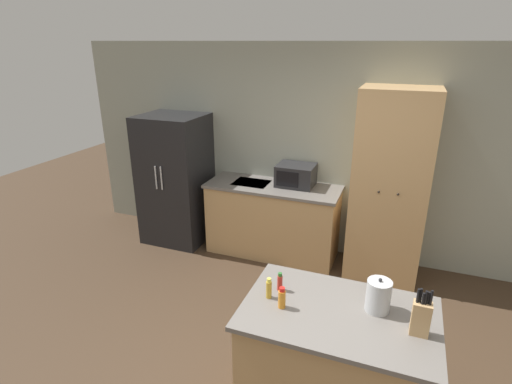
% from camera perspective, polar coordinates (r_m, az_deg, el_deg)
% --- Properties ---
extents(ground_plane, '(14.00, 14.00, 0.00)m').
position_cam_1_polar(ground_plane, '(3.61, 4.27, -25.39)').
color(ground_plane, '#423021').
extents(wall_back, '(7.20, 0.06, 2.60)m').
position_cam_1_polar(wall_back, '(4.96, 12.58, 5.10)').
color(wall_back, '#9EA393').
rests_on(wall_back, ground_plane).
extents(refrigerator, '(0.82, 0.76, 1.72)m').
position_cam_1_polar(refrigerator, '(5.46, -11.40, 1.81)').
color(refrigerator, black).
rests_on(refrigerator, ground_plane).
extents(back_counter, '(1.66, 0.65, 0.93)m').
position_cam_1_polar(back_counter, '(5.11, 2.40, -3.92)').
color(back_counter, tan).
rests_on(back_counter, ground_plane).
extents(pantry_cabinet, '(0.80, 0.64, 2.16)m').
position_cam_1_polar(pantry_cabinet, '(4.66, 18.56, 0.65)').
color(pantry_cabinet, tan).
rests_on(pantry_cabinet, ground_plane).
extents(kitchen_island, '(1.30, 0.83, 0.89)m').
position_cam_1_polar(kitchen_island, '(3.15, 11.13, -22.82)').
color(kitchen_island, tan).
rests_on(kitchen_island, ground_plane).
extents(microwave, '(0.45, 0.38, 0.26)m').
position_cam_1_polar(microwave, '(4.91, 5.72, 2.42)').
color(microwave, '#232326').
rests_on(microwave, back_counter).
extents(knife_block, '(0.11, 0.08, 0.33)m').
position_cam_1_polar(knife_block, '(2.75, 22.50, -16.21)').
color(knife_block, tan).
rests_on(knife_block, kitchen_island).
extents(spice_bottle_tall_dark, '(0.05, 0.05, 0.16)m').
position_cam_1_polar(spice_bottle_tall_dark, '(2.81, 3.72, -14.90)').
color(spice_bottle_tall_dark, orange).
rests_on(spice_bottle_tall_dark, kitchen_island).
extents(spice_bottle_short_red, '(0.04, 0.04, 0.16)m').
position_cam_1_polar(spice_bottle_short_red, '(2.90, 1.85, -13.64)').
color(spice_bottle_short_red, gold).
rests_on(spice_bottle_short_red, kitchen_island).
extents(spice_bottle_amber_oil, '(0.04, 0.04, 0.14)m').
position_cam_1_polar(spice_bottle_amber_oil, '(2.98, 3.43, -12.72)').
color(spice_bottle_amber_oil, '#B2281E').
rests_on(spice_bottle_amber_oil, kitchen_island).
extents(kettle, '(0.16, 0.16, 0.25)m').
position_cam_1_polar(kettle, '(2.88, 17.07, -13.99)').
color(kettle, '#B2B5B7').
rests_on(kettle, kitchen_island).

